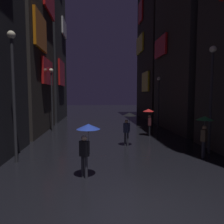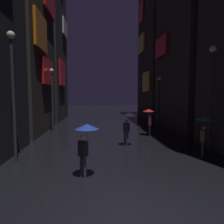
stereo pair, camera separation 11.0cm
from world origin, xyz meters
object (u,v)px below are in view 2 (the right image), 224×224
object	(u,v)px
pedestrian_midstreet_centre_blue	(86,136)
streetlamp_right_far	(159,96)
pedestrian_near_crossing_green	(204,125)
streetlamp_right_near	(211,88)
pedestrian_far_right_red	(149,115)
pedestrian_foreground_right_black	(128,120)
streetlamp_left_far	(52,92)
streetlamp_left_near	(13,83)

from	to	relation	value
pedestrian_midstreet_centre_blue	streetlamp_right_far	size ratio (longest dim) A/B	0.43
pedestrian_near_crossing_green	streetlamp_right_near	xyz separation A→B (m)	(0.63, 0.56, 1.94)
pedestrian_midstreet_centre_blue	streetlamp_right_near	size ratio (longest dim) A/B	0.37
pedestrian_far_right_red	pedestrian_foreground_right_black	size ratio (longest dim) A/B	1.00
streetlamp_left_far	streetlamp_right_far	size ratio (longest dim) A/B	1.11
streetlamp_left_far	pedestrian_near_crossing_green	bearing A→B (deg)	-41.62
pedestrian_foreground_right_black	streetlamp_left_far	xyz separation A→B (m)	(-5.85, 5.76, 1.79)
streetlamp_right_near	streetlamp_left_near	bearing A→B (deg)	-176.58
streetlamp_left_near	pedestrian_far_right_red	bearing A→B (deg)	35.14
pedestrian_near_crossing_green	streetlamp_left_near	world-z (taller)	streetlamp_left_near
pedestrian_far_right_red	pedestrian_midstreet_centre_blue	size ratio (longest dim) A/B	1.00
pedestrian_near_crossing_green	pedestrian_midstreet_centre_blue	world-z (taller)	same
streetlamp_right_near	streetlamp_left_near	size ratio (longest dim) A/B	0.95
streetlamp_right_far	streetlamp_right_near	bearing A→B (deg)	-90.00
pedestrian_near_crossing_green	streetlamp_left_far	bearing A→B (deg)	138.38
pedestrian_near_crossing_green	streetlamp_right_near	world-z (taller)	streetlamp_right_near
pedestrian_foreground_right_black	pedestrian_midstreet_centre_blue	bearing A→B (deg)	-117.03
pedestrian_near_crossing_green	pedestrian_foreground_right_black	world-z (taller)	same
pedestrian_near_crossing_green	streetlamp_right_far	bearing A→B (deg)	86.14
pedestrian_far_right_red	pedestrian_midstreet_centre_blue	world-z (taller)	same
pedestrian_far_right_red	streetlamp_right_near	size ratio (longest dim) A/B	0.37
pedestrian_far_right_red	pedestrian_foreground_right_black	world-z (taller)	same
pedestrian_midstreet_centre_blue	streetlamp_left_far	xyz separation A→B (m)	(-3.44, 10.48, 1.79)
pedestrian_near_crossing_green	streetlamp_left_near	bearing A→B (deg)	-179.80
pedestrian_foreground_right_black	pedestrian_near_crossing_green	bearing A→B (deg)	-36.08
streetlamp_right_near	streetlamp_left_near	distance (m)	10.02
pedestrian_foreground_right_black	streetlamp_right_near	distance (m)	4.99
streetlamp_left_far	streetlamp_right_far	distance (m)	10.06
pedestrian_far_right_red	pedestrian_foreground_right_black	xyz separation A→B (m)	(-2.13, -3.03, 0.00)
streetlamp_left_near	streetlamp_right_far	distance (m)	13.76
pedestrian_far_right_red	pedestrian_midstreet_centre_blue	bearing A→B (deg)	-120.38
pedestrian_near_crossing_green	streetlamp_left_near	size ratio (longest dim) A/B	0.35
pedestrian_midstreet_centre_blue	streetlamp_right_near	distance (m)	7.36
pedestrian_midstreet_centre_blue	pedestrian_far_right_red	bearing A→B (deg)	59.62
pedestrian_far_right_red	streetlamp_left_near	distance (m)	9.99
streetlamp_right_near	streetlamp_right_far	xyz separation A→B (m)	(-0.00, 8.83, -0.45)
pedestrian_far_right_red	streetlamp_right_near	xyz separation A→B (m)	(2.01, -5.02, 1.94)
pedestrian_foreground_right_black	streetlamp_right_far	bearing A→B (deg)	58.74
streetlamp_left_near	streetlamp_left_far	bearing A→B (deg)	90.00
pedestrian_midstreet_centre_blue	streetlamp_right_far	bearing A→B (deg)	60.43
pedestrian_far_right_red	streetlamp_left_near	bearing A→B (deg)	-144.86
pedestrian_near_crossing_green	pedestrian_midstreet_centre_blue	xyz separation A→B (m)	(-5.92, -2.16, 0.00)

